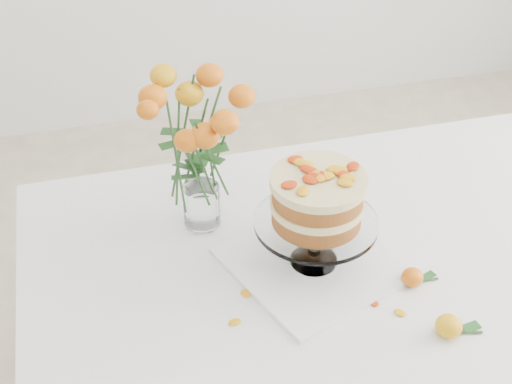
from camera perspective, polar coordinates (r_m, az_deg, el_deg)
table at (r=1.61m, az=7.82°, el=-7.30°), size 1.43×0.93×0.76m
napkin at (r=1.52m, az=4.61°, el=-5.66°), size 0.41×0.41×0.01m
cake_stand at (r=1.42m, az=4.91°, el=-0.95°), size 0.25×0.25×0.23m
rose_vase at (r=1.49m, az=-4.70°, el=4.73°), size 0.35×0.35×0.41m
loose_rose_near at (r=1.42m, az=15.18°, el=-10.31°), size 0.09×0.05×0.04m
loose_rose_far at (r=1.50m, az=12.42°, el=-6.67°), size 0.08×0.04×0.04m
stray_petal_a at (r=1.45m, az=5.09°, el=-8.45°), size 0.03×0.02×0.00m
stray_petal_b at (r=1.46m, az=9.37°, el=-8.73°), size 0.03×0.02×0.00m
stray_petal_c at (r=1.45m, az=11.46°, el=-9.47°), size 0.03×0.02×0.00m
stray_petal_d at (r=1.46m, az=-0.83°, el=-8.14°), size 0.03×0.02×0.00m
stray_petal_e at (r=1.40m, az=-1.72°, el=-10.38°), size 0.03×0.02×0.00m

